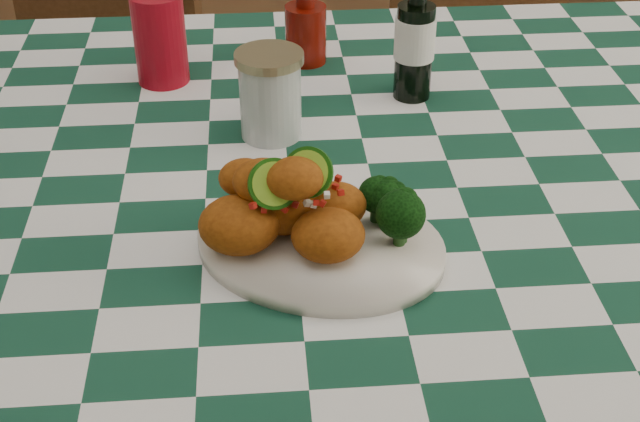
{
  "coord_description": "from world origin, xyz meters",
  "views": [
    {
      "loc": [
        -0.04,
        -0.97,
        1.38
      ],
      "look_at": [
        0.03,
        -0.18,
        0.84
      ],
      "focal_mm": 50.0,
      "sensor_mm": 36.0,
      "label": 1
    }
  ],
  "objects_px": {
    "ketchup_bottle": "(306,20)",
    "beer_bottle": "(415,29)",
    "wooden_chair_right": "(477,127)",
    "mason_jar": "(270,95)",
    "fried_chicken_pile": "(295,200)",
    "plate": "(320,245)",
    "wooden_chair_left": "(79,121)",
    "red_tumbler": "(160,39)",
    "dining_table": "(293,387)"
  },
  "relations": [
    {
      "from": "plate",
      "to": "wooden_chair_left",
      "type": "bearing_deg",
      "value": 115.69
    },
    {
      "from": "fried_chicken_pile",
      "to": "dining_table",
      "type": "bearing_deg",
      "value": 89.94
    },
    {
      "from": "fried_chicken_pile",
      "to": "wooden_chair_right",
      "type": "bearing_deg",
      "value": 63.76
    },
    {
      "from": "plate",
      "to": "wooden_chair_left",
      "type": "relative_size",
      "value": 0.3
    },
    {
      "from": "ketchup_bottle",
      "to": "mason_jar",
      "type": "xyz_separation_m",
      "value": [
        -0.06,
        -0.23,
        -0.01
      ]
    },
    {
      "from": "red_tumbler",
      "to": "mason_jar",
      "type": "distance_m",
      "value": 0.24
    },
    {
      "from": "ketchup_bottle",
      "to": "wooden_chair_left",
      "type": "relative_size",
      "value": 0.14
    },
    {
      "from": "plate",
      "to": "ketchup_bottle",
      "type": "height_order",
      "value": "ketchup_bottle"
    },
    {
      "from": "beer_bottle",
      "to": "wooden_chair_left",
      "type": "relative_size",
      "value": 0.22
    },
    {
      "from": "red_tumbler",
      "to": "wooden_chair_left",
      "type": "relative_size",
      "value": 0.14
    },
    {
      "from": "wooden_chair_right",
      "to": "red_tumbler",
      "type": "bearing_deg",
      "value": -137.23
    },
    {
      "from": "dining_table",
      "to": "plate",
      "type": "bearing_deg",
      "value": -81.73
    },
    {
      "from": "ketchup_bottle",
      "to": "red_tumbler",
      "type": "bearing_deg",
      "value": -166.75
    },
    {
      "from": "wooden_chair_right",
      "to": "mason_jar",
      "type": "bearing_deg",
      "value": -119.74
    },
    {
      "from": "dining_table",
      "to": "fried_chicken_pile",
      "type": "xyz_separation_m",
      "value": [
        -0.0,
        -0.18,
        0.46
      ]
    },
    {
      "from": "dining_table",
      "to": "plate",
      "type": "relative_size",
      "value": 5.99
    },
    {
      "from": "beer_bottle",
      "to": "dining_table",
      "type": "bearing_deg",
      "value": -135.83
    },
    {
      "from": "wooden_chair_left",
      "to": "plate",
      "type": "bearing_deg",
      "value": -46.05
    },
    {
      "from": "wooden_chair_right",
      "to": "plate",
      "type": "bearing_deg",
      "value": -108.49
    },
    {
      "from": "dining_table",
      "to": "mason_jar",
      "type": "relative_size",
      "value": 14.0
    },
    {
      "from": "wooden_chair_right",
      "to": "fried_chicken_pile",
      "type": "bearing_deg",
      "value": -109.87
    },
    {
      "from": "plate",
      "to": "mason_jar",
      "type": "height_order",
      "value": "mason_jar"
    },
    {
      "from": "dining_table",
      "to": "plate",
      "type": "height_order",
      "value": "plate"
    },
    {
      "from": "wooden_chair_left",
      "to": "wooden_chair_right",
      "type": "distance_m",
      "value": 0.86
    },
    {
      "from": "dining_table",
      "to": "beer_bottle",
      "type": "xyz_separation_m",
      "value": [
        0.19,
        0.18,
        0.5
      ]
    },
    {
      "from": "plate",
      "to": "red_tumbler",
      "type": "distance_m",
      "value": 0.49
    },
    {
      "from": "mason_jar",
      "to": "wooden_chair_left",
      "type": "bearing_deg",
      "value": 121.43
    },
    {
      "from": "dining_table",
      "to": "red_tumbler",
      "type": "height_order",
      "value": "red_tumbler"
    },
    {
      "from": "plate",
      "to": "wooden_chair_left",
      "type": "xyz_separation_m",
      "value": [
        -0.44,
        0.92,
        -0.33
      ]
    },
    {
      "from": "ketchup_bottle",
      "to": "beer_bottle",
      "type": "bearing_deg",
      "value": -42.1
    },
    {
      "from": "beer_bottle",
      "to": "wooden_chair_left",
      "type": "height_order",
      "value": "beer_bottle"
    },
    {
      "from": "dining_table",
      "to": "fried_chicken_pile",
      "type": "distance_m",
      "value": 0.5
    },
    {
      "from": "red_tumbler",
      "to": "wooden_chair_right",
      "type": "xyz_separation_m",
      "value": [
        0.62,
        0.45,
        -0.43
      ]
    },
    {
      "from": "fried_chicken_pile",
      "to": "wooden_chair_right",
      "type": "xyz_separation_m",
      "value": [
        0.44,
        0.9,
        -0.43
      ]
    },
    {
      "from": "plate",
      "to": "red_tumbler",
      "type": "height_order",
      "value": "red_tumbler"
    },
    {
      "from": "dining_table",
      "to": "beer_bottle",
      "type": "distance_m",
      "value": 0.56
    },
    {
      "from": "plate",
      "to": "wooden_chair_right",
      "type": "bearing_deg",
      "value": 65.15
    },
    {
      "from": "red_tumbler",
      "to": "wooden_chair_right",
      "type": "bearing_deg",
      "value": 36.41
    },
    {
      "from": "ketchup_bottle",
      "to": "fried_chicken_pile",
      "type": "bearing_deg",
      "value": -95.09
    },
    {
      "from": "ketchup_bottle",
      "to": "mason_jar",
      "type": "distance_m",
      "value": 0.24
    },
    {
      "from": "fried_chicken_pile",
      "to": "mason_jar",
      "type": "relative_size",
      "value": 1.38
    },
    {
      "from": "plate",
      "to": "fried_chicken_pile",
      "type": "relative_size",
      "value": 1.7
    },
    {
      "from": "beer_bottle",
      "to": "wooden_chair_right",
      "type": "height_order",
      "value": "beer_bottle"
    },
    {
      "from": "fried_chicken_pile",
      "to": "beer_bottle",
      "type": "bearing_deg",
      "value": 62.68
    },
    {
      "from": "mason_jar",
      "to": "beer_bottle",
      "type": "bearing_deg",
      "value": 25.39
    },
    {
      "from": "beer_bottle",
      "to": "mason_jar",
      "type": "bearing_deg",
      "value": -154.61
    },
    {
      "from": "red_tumbler",
      "to": "beer_bottle",
      "type": "bearing_deg",
      "value": -12.44
    },
    {
      "from": "mason_jar",
      "to": "wooden_chair_left",
      "type": "height_order",
      "value": "wooden_chair_left"
    },
    {
      "from": "plate",
      "to": "red_tumbler",
      "type": "relative_size",
      "value": 2.07
    },
    {
      "from": "wooden_chair_right",
      "to": "wooden_chair_left",
      "type": "bearing_deg",
      "value": -174.88
    }
  ]
}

